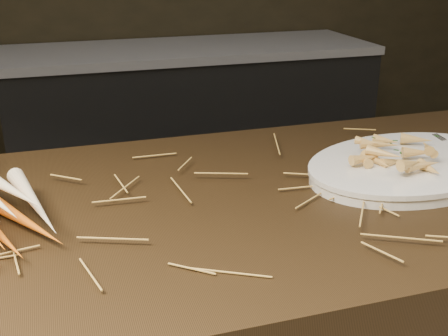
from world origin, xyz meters
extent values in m
cube|color=black|center=(0.30, 2.18, 0.40)|extent=(1.80, 0.60, 0.80)
cube|color=#99999E|center=(0.30, 2.18, 0.82)|extent=(1.82, 0.62, 0.04)
cone|color=#DF5515|center=(-0.45, 0.30, 0.92)|extent=(0.16, 0.25, 0.03)
cone|color=beige|center=(-0.46, 0.30, 0.96)|extent=(0.13, 0.24, 0.04)
cone|color=beige|center=(-0.42, 0.29, 0.94)|extent=(0.09, 0.25, 0.03)
camera|label=1|loc=(-0.37, -0.55, 1.31)|focal=45.00mm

